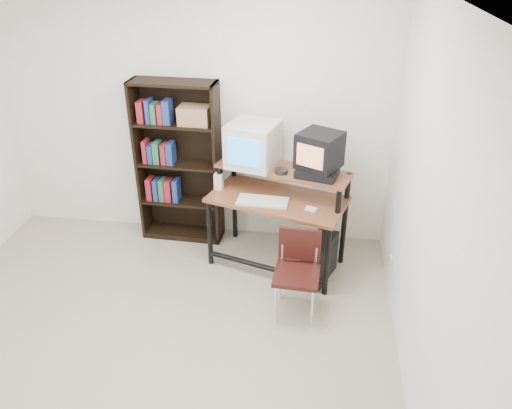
# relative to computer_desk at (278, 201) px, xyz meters

# --- Properties ---
(floor) EXTENTS (4.00, 4.00, 0.01)m
(floor) POSITION_rel_computer_desk_xyz_m (-0.93, -1.46, -0.70)
(floor) COLOR #B5AA96
(floor) RESTS_ON ground
(ceiling) EXTENTS (4.00, 4.00, 0.01)m
(ceiling) POSITION_rel_computer_desk_xyz_m (-0.93, -1.46, 1.91)
(ceiling) COLOR white
(ceiling) RESTS_ON back_wall
(back_wall) EXTENTS (4.00, 0.01, 2.60)m
(back_wall) POSITION_rel_computer_desk_xyz_m (-0.93, 0.54, 0.61)
(back_wall) COLOR white
(back_wall) RESTS_ON floor
(right_wall) EXTENTS (0.01, 4.00, 2.60)m
(right_wall) POSITION_rel_computer_desk_xyz_m (1.07, -1.46, 0.61)
(right_wall) COLOR white
(right_wall) RESTS_ON floor
(computer_desk) EXTENTS (1.39, 0.96, 0.98)m
(computer_desk) POSITION_rel_computer_desk_xyz_m (0.00, 0.00, 0.00)
(computer_desk) COLOR brown
(computer_desk) RESTS_ON floor
(crt_monitor) EXTENTS (0.53, 0.53, 0.41)m
(crt_monitor) POSITION_rel_computer_desk_xyz_m (-0.27, 0.19, 0.48)
(crt_monitor) COLOR beige
(crt_monitor) RESTS_ON computer_desk
(vcr) EXTENTS (0.41, 0.34, 0.08)m
(vcr) POSITION_rel_computer_desk_xyz_m (0.35, -0.02, 0.32)
(vcr) COLOR black
(vcr) RESTS_ON computer_desk
(crt_tv) EXTENTS (0.46, 0.46, 0.33)m
(crt_tv) POSITION_rel_computer_desk_xyz_m (0.36, 0.03, 0.52)
(crt_tv) COLOR black
(crt_tv) RESTS_ON vcr
(cd_spindle) EXTENTS (0.13, 0.13, 0.05)m
(cd_spindle) POSITION_rel_computer_desk_xyz_m (0.02, 0.01, 0.30)
(cd_spindle) COLOR #26262B
(cd_spindle) RESTS_ON computer_desk
(keyboard) EXTENTS (0.48, 0.24, 0.03)m
(keyboard) POSITION_rel_computer_desk_xyz_m (-0.13, -0.12, 0.04)
(keyboard) COLOR beige
(keyboard) RESTS_ON computer_desk
(mousepad) EXTENTS (0.26, 0.23, 0.01)m
(mousepad) POSITION_rel_computer_desk_xyz_m (0.31, -0.22, 0.03)
(mousepad) COLOR black
(mousepad) RESTS_ON computer_desk
(mouse) EXTENTS (0.12, 0.09, 0.03)m
(mouse) POSITION_rel_computer_desk_xyz_m (0.32, -0.22, 0.05)
(mouse) COLOR white
(mouse) RESTS_ON mousepad
(desk_speaker) EXTENTS (0.09, 0.08, 0.17)m
(desk_speaker) POSITION_rel_computer_desk_xyz_m (-0.59, 0.11, 0.11)
(desk_speaker) COLOR beige
(desk_speaker) RESTS_ON computer_desk
(pc_tower) EXTENTS (0.35, 0.49, 0.42)m
(pc_tower) POSITION_rel_computer_desk_xyz_m (0.42, -0.20, -0.48)
(pc_tower) COLOR black
(pc_tower) RESTS_ON floor
(school_chair) EXTENTS (0.39, 0.39, 0.75)m
(school_chair) POSITION_rel_computer_desk_xyz_m (0.23, -0.68, -0.24)
(school_chair) COLOR black
(school_chair) RESTS_ON floor
(bookshelf) EXTENTS (0.86, 0.31, 1.70)m
(bookshelf) POSITION_rel_computer_desk_xyz_m (-1.06, 0.40, 0.18)
(bookshelf) COLOR black
(bookshelf) RESTS_ON floor
(wall_outlet) EXTENTS (0.02, 0.08, 0.12)m
(wall_outlet) POSITION_rel_computer_desk_xyz_m (1.06, -0.31, -0.39)
(wall_outlet) COLOR beige
(wall_outlet) RESTS_ON right_wall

